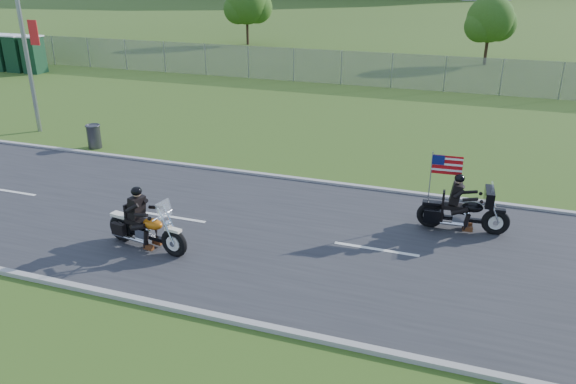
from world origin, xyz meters
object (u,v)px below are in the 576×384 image
(porta_toilet_c, at_px, (0,53))
(motorcycle_lead, at_px, (145,230))
(porta_toilet_b, at_px, (16,54))
(trash_can, at_px, (94,137))
(motorcycle_follow, at_px, (463,212))
(porta_toilet_a, at_px, (33,55))

(porta_toilet_c, distance_m, motorcycle_lead, 29.85)
(porta_toilet_b, relative_size, trash_can, 2.52)
(porta_toilet_b, distance_m, trash_can, 19.46)
(porta_toilet_c, xyz_separation_m, trash_can, (16.57, -12.18, -0.69))
(porta_toilet_c, distance_m, motorcycle_follow, 34.30)
(porta_toilet_b, xyz_separation_m, motorcycle_follow, (29.39, -15.10, -0.58))
(porta_toilet_a, relative_size, porta_toilet_c, 1.00)
(motorcycle_lead, relative_size, motorcycle_follow, 1.02)
(porta_toilet_a, distance_m, motorcycle_follow, 31.81)
(porta_toilet_a, xyz_separation_m, motorcycle_follow, (27.99, -15.10, -0.58))
(motorcycle_lead, bearing_deg, porta_toilet_b, 148.55)
(motorcycle_lead, height_order, motorcycle_follow, motorcycle_follow)
(porta_toilet_a, bearing_deg, porta_toilet_b, 180.00)
(porta_toilet_a, bearing_deg, porta_toilet_c, 180.00)
(porta_toilet_c, relative_size, motorcycle_lead, 0.91)
(motorcycle_lead, bearing_deg, trash_can, 144.12)
(porta_toilet_b, distance_m, motorcycle_lead, 28.77)
(motorcycle_follow, bearing_deg, porta_toilet_b, 149.30)
(porta_toilet_b, bearing_deg, porta_toilet_a, 0.00)
(porta_toilet_b, height_order, motorcycle_follow, porta_toilet_b)
(trash_can, bearing_deg, porta_toilet_c, 143.69)
(porta_toilet_c, bearing_deg, motorcycle_follow, -26.13)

